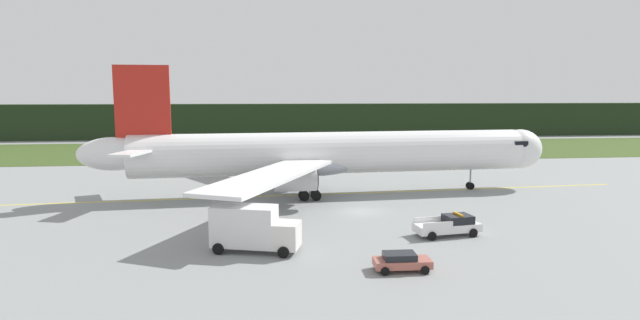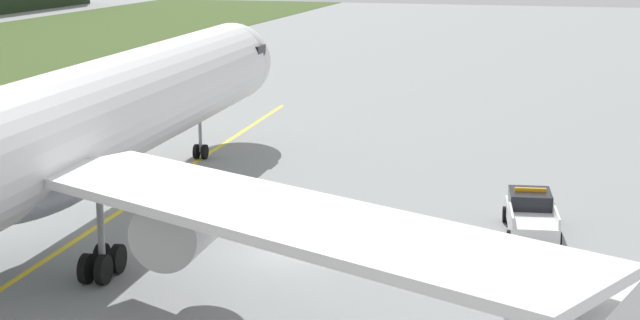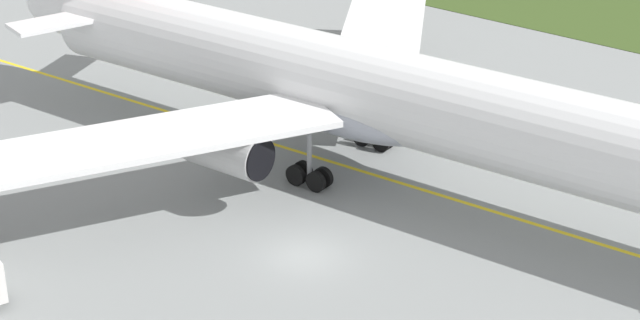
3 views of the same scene
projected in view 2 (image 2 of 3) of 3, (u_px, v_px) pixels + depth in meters
name	position (u px, v px, depth m)	size (l,w,h in m)	color
ground	(286.00, 255.00, 42.91)	(320.00, 320.00, 0.00)	gray
taxiway_centerline_main	(65.00, 247.00, 43.95)	(76.70, 0.30, 0.01)	yellow
airliner	(50.00, 138.00, 42.11)	(57.53, 45.94, 15.57)	white
ops_pickup_truck	(531.00, 214.00, 45.82)	(6.02, 2.97, 1.94)	white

